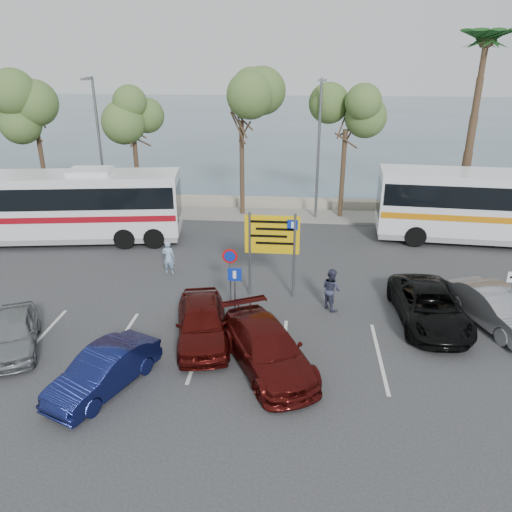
# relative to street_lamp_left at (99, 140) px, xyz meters

# --- Properties ---
(ground) EXTENTS (120.00, 120.00, 0.00)m
(ground) POSITION_rel_street_lamp_left_xyz_m (10.00, -13.52, -4.60)
(ground) COLOR #2F3032
(ground) RESTS_ON ground
(kerb_strip) EXTENTS (44.00, 2.40, 0.15)m
(kerb_strip) POSITION_rel_street_lamp_left_xyz_m (10.00, 0.48, -4.52)
(kerb_strip) COLOR gray
(kerb_strip) RESTS_ON ground
(seawall) EXTENTS (48.00, 0.80, 0.60)m
(seawall) POSITION_rel_street_lamp_left_xyz_m (10.00, 2.48, -4.30)
(seawall) COLOR gray
(seawall) RESTS_ON ground
(sea) EXTENTS (140.00, 140.00, 0.00)m
(sea) POSITION_rel_street_lamp_left_xyz_m (10.00, 46.48, -4.59)
(sea) COLOR #3D4F61
(sea) RESTS_ON ground
(tree_far_left) EXTENTS (3.20, 3.20, 7.60)m
(tree_far_left) POSITION_rel_street_lamp_left_xyz_m (-4.00, 0.48, 1.73)
(tree_far_left) COLOR #382619
(tree_far_left) RESTS_ON kerb_strip
(tree_left) EXTENTS (3.20, 3.20, 7.20)m
(tree_left) POSITION_rel_street_lamp_left_xyz_m (2.00, 0.48, 1.41)
(tree_left) COLOR #382619
(tree_left) RESTS_ON kerb_strip
(tree_mid) EXTENTS (3.20, 3.20, 8.00)m
(tree_mid) POSITION_rel_street_lamp_left_xyz_m (8.50, 0.48, 2.06)
(tree_mid) COLOR #382619
(tree_mid) RESTS_ON kerb_strip
(tree_right) EXTENTS (3.20, 3.20, 7.40)m
(tree_right) POSITION_rel_street_lamp_left_xyz_m (14.50, 0.48, 1.57)
(tree_right) COLOR #382619
(tree_right) RESTS_ON kerb_strip
(palm_tree) EXTENTS (4.80, 4.80, 11.20)m
(palm_tree) POSITION_rel_street_lamp_left_xyz_m (21.50, 0.48, 5.27)
(palm_tree) COLOR #382619
(palm_tree) RESTS_ON kerb_strip
(street_lamp_left) EXTENTS (0.45, 1.15, 8.01)m
(street_lamp_left) POSITION_rel_street_lamp_left_xyz_m (0.00, 0.00, 0.00)
(street_lamp_left) COLOR slate
(street_lamp_left) RESTS_ON kerb_strip
(street_lamp_right) EXTENTS (0.45, 1.15, 8.01)m
(street_lamp_right) POSITION_rel_street_lamp_left_xyz_m (13.00, 0.00, 0.00)
(street_lamp_right) COLOR slate
(street_lamp_right) RESTS_ON kerb_strip
(direction_sign) EXTENTS (2.20, 0.12, 3.60)m
(direction_sign) POSITION_rel_street_lamp_left_xyz_m (11.00, -10.32, -2.17)
(direction_sign) COLOR slate
(direction_sign) RESTS_ON ground
(sign_no_stop) EXTENTS (0.60, 0.08, 2.35)m
(sign_no_stop) POSITION_rel_street_lamp_left_xyz_m (9.40, -11.13, -3.02)
(sign_no_stop) COLOR slate
(sign_no_stop) RESTS_ON ground
(sign_parking) EXTENTS (0.50, 0.07, 2.25)m
(sign_parking) POSITION_rel_street_lamp_left_xyz_m (9.80, -12.73, -3.13)
(sign_parking) COLOR slate
(sign_parking) RESTS_ON ground
(sign_taxi) EXTENTS (0.50, 0.07, 2.20)m
(sign_taxi) POSITION_rel_street_lamp_left_xyz_m (19.80, -12.03, -3.18)
(sign_taxi) COLOR slate
(sign_taxi) RESTS_ON ground
(lane_markings) EXTENTS (12.02, 4.20, 0.01)m
(lane_markings) POSITION_rel_street_lamp_left_xyz_m (8.86, -14.52, -4.60)
(lane_markings) COLOR silver
(lane_markings) RESTS_ON ground
(coach_bus_left) EXTENTS (12.85, 4.51, 3.92)m
(coach_bus_left) POSITION_rel_street_lamp_left_xyz_m (-0.55, -4.98, -2.78)
(coach_bus_left) COLOR silver
(coach_bus_left) RESTS_ON ground
(coach_bus_right) EXTENTS (13.05, 3.65, 4.02)m
(coach_bus_right) POSITION_rel_street_lamp_left_xyz_m (22.68, -3.02, -2.74)
(coach_bus_right) COLOR silver
(coach_bus_right) RESTS_ON ground
(car_silver_a) EXTENTS (2.90, 4.00, 1.27)m
(car_silver_a) POSITION_rel_street_lamp_left_xyz_m (2.53, -15.19, -3.97)
(car_silver_a) COLOR gray
(car_silver_a) RESTS_ON ground
(car_blue) EXTENTS (2.75, 4.07, 1.27)m
(car_blue) POSITION_rel_street_lamp_left_xyz_m (6.40, -17.02, -3.96)
(car_blue) COLOR #0E1442
(car_blue) RESTS_ON ground
(car_maroon) EXTENTS (3.88, 5.18, 1.40)m
(car_maroon) POSITION_rel_street_lamp_left_xyz_m (11.20, -15.45, -3.90)
(car_maroon) COLOR #490E0C
(car_maroon) RESTS_ON ground
(car_red) EXTENTS (2.63, 4.60, 1.48)m
(car_red) POSITION_rel_street_lamp_left_xyz_m (8.80, -14.05, -3.86)
(car_red) COLOR #440C09
(car_red) RESTS_ON ground
(suv_black) EXTENTS (2.52, 5.04, 1.37)m
(suv_black) POSITION_rel_street_lamp_left_xyz_m (17.00, -12.02, -3.91)
(suv_black) COLOR black
(suv_black) RESTS_ON ground
(car_silver_b) EXTENTS (2.88, 4.56, 1.42)m
(car_silver_b) POSITION_rel_street_lamp_left_xyz_m (19.40, -12.02, -3.89)
(car_silver_b) COLOR gray
(car_silver_b) RESTS_ON ground
(pedestrian_near) EXTENTS (0.58, 0.39, 1.57)m
(pedestrian_near) POSITION_rel_street_lamp_left_xyz_m (6.18, -8.52, -3.81)
(pedestrian_near) COLOR #89A6C7
(pedestrian_near) RESTS_ON ground
(pedestrian_far) EXTENTS (1.00, 1.05, 1.70)m
(pedestrian_far) POSITION_rel_street_lamp_left_xyz_m (13.40, -11.25, -3.75)
(pedestrian_far) COLOR #33364D
(pedestrian_far) RESTS_ON ground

